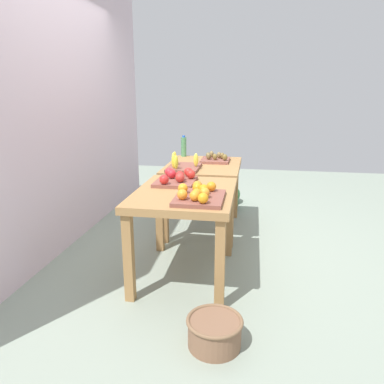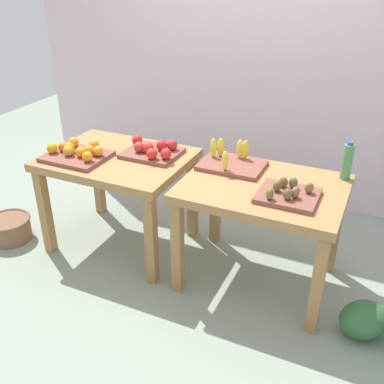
{
  "view_description": "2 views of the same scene",
  "coord_description": "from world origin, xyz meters",
  "px_view_note": "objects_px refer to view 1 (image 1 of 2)",
  "views": [
    {
      "loc": [
        -3.37,
        -0.54,
        1.55
      ],
      "look_at": [
        0.01,
        0.04,
        0.59
      ],
      "focal_mm": 33.96,
      "sensor_mm": 36.0,
      "label": 1
    },
    {
      "loc": [
        1.21,
        -2.52,
        2.06
      ],
      "look_at": [
        0.04,
        0.02,
        0.58
      ],
      "focal_mm": 41.63,
      "sensor_mm": 36.0,
      "label": 2
    }
  ],
  "objects_px": {
    "display_table_left": "(185,204)",
    "banana_crate": "(183,166)",
    "apple_bin": "(177,179)",
    "watermelon_pile": "(230,197)",
    "wicker_basket": "(215,331)",
    "water_bottle": "(184,147)",
    "orange_bin": "(199,195)",
    "kiwi_bin": "(215,159)",
    "display_table_right": "(203,174)"
  },
  "relations": [
    {
      "from": "apple_bin",
      "to": "banana_crate",
      "type": "bearing_deg",
      "value": 5.83
    },
    {
      "from": "display_table_right",
      "to": "kiwi_bin",
      "type": "relative_size",
      "value": 2.89
    },
    {
      "from": "orange_bin",
      "to": "banana_crate",
      "type": "distance_m",
      "value": 1.12
    },
    {
      "from": "kiwi_bin",
      "to": "wicker_basket",
      "type": "relative_size",
      "value": 1.01
    },
    {
      "from": "display_table_right",
      "to": "wicker_basket",
      "type": "xyz_separation_m",
      "value": [
        -1.99,
        -0.35,
        -0.55
      ]
    },
    {
      "from": "orange_bin",
      "to": "water_bottle",
      "type": "xyz_separation_m",
      "value": [
        1.82,
        0.46,
        0.08
      ]
    },
    {
      "from": "display_table_left",
      "to": "water_bottle",
      "type": "relative_size",
      "value": 4.01
    },
    {
      "from": "apple_bin",
      "to": "orange_bin",
      "type": "bearing_deg",
      "value": -150.74
    },
    {
      "from": "display_table_left",
      "to": "apple_bin",
      "type": "relative_size",
      "value": 2.4
    },
    {
      "from": "wicker_basket",
      "to": "kiwi_bin",
      "type": "bearing_deg",
      "value": 6.21
    },
    {
      "from": "watermelon_pile",
      "to": "water_bottle",
      "type": "bearing_deg",
      "value": 129.48
    },
    {
      "from": "display_table_left",
      "to": "water_bottle",
      "type": "bearing_deg",
      "value": 11.14
    },
    {
      "from": "orange_bin",
      "to": "kiwi_bin",
      "type": "bearing_deg",
      "value": 1.36
    },
    {
      "from": "water_bottle",
      "to": "wicker_basket",
      "type": "height_order",
      "value": "water_bottle"
    },
    {
      "from": "display_table_left",
      "to": "wicker_basket",
      "type": "relative_size",
      "value": 2.91
    },
    {
      "from": "apple_bin",
      "to": "banana_crate",
      "type": "height_order",
      "value": "banana_crate"
    },
    {
      "from": "kiwi_bin",
      "to": "watermelon_pile",
      "type": "bearing_deg",
      "value": -10.79
    },
    {
      "from": "wicker_basket",
      "to": "display_table_left",
      "type": "bearing_deg",
      "value": 21.86
    },
    {
      "from": "water_bottle",
      "to": "wicker_basket",
      "type": "distance_m",
      "value": 2.66
    },
    {
      "from": "display_table_right",
      "to": "orange_bin",
      "type": "xyz_separation_m",
      "value": [
        -1.36,
        -0.15,
        0.15
      ]
    },
    {
      "from": "banana_crate",
      "to": "watermelon_pile",
      "type": "xyz_separation_m",
      "value": [
        1.22,
        -0.43,
        -0.67
      ]
    },
    {
      "from": "orange_bin",
      "to": "wicker_basket",
      "type": "relative_size",
      "value": 1.26
    },
    {
      "from": "display_table_left",
      "to": "banana_crate",
      "type": "relative_size",
      "value": 2.36
    },
    {
      "from": "display_table_left",
      "to": "wicker_basket",
      "type": "bearing_deg",
      "value": -158.14
    },
    {
      "from": "kiwi_bin",
      "to": "watermelon_pile",
      "type": "height_order",
      "value": "kiwi_bin"
    },
    {
      "from": "apple_bin",
      "to": "kiwi_bin",
      "type": "xyz_separation_m",
      "value": [
        1.06,
        -0.23,
        -0.01
      ]
    },
    {
      "from": "kiwi_bin",
      "to": "wicker_basket",
      "type": "bearing_deg",
      "value": -173.79
    },
    {
      "from": "water_bottle",
      "to": "watermelon_pile",
      "type": "relative_size",
      "value": 0.37
    },
    {
      "from": "apple_bin",
      "to": "banana_crate",
      "type": "distance_m",
      "value": 0.59
    },
    {
      "from": "banana_crate",
      "to": "water_bottle",
      "type": "height_order",
      "value": "water_bottle"
    },
    {
      "from": "apple_bin",
      "to": "watermelon_pile",
      "type": "relative_size",
      "value": 0.62
    },
    {
      "from": "kiwi_bin",
      "to": "watermelon_pile",
      "type": "xyz_separation_m",
      "value": [
        0.74,
        -0.14,
        -0.67
      ]
    },
    {
      "from": "kiwi_bin",
      "to": "water_bottle",
      "type": "distance_m",
      "value": 0.52
    },
    {
      "from": "display_table_left",
      "to": "apple_bin",
      "type": "height_order",
      "value": "apple_bin"
    },
    {
      "from": "orange_bin",
      "to": "water_bottle",
      "type": "height_order",
      "value": "water_bottle"
    },
    {
      "from": "wicker_basket",
      "to": "display_table_right",
      "type": "bearing_deg",
      "value": 9.96
    },
    {
      "from": "banana_crate",
      "to": "watermelon_pile",
      "type": "distance_m",
      "value": 1.46
    },
    {
      "from": "display_table_right",
      "to": "water_bottle",
      "type": "distance_m",
      "value": 0.6
    },
    {
      "from": "banana_crate",
      "to": "kiwi_bin",
      "type": "bearing_deg",
      "value": -31.64
    },
    {
      "from": "watermelon_pile",
      "to": "display_table_left",
      "type": "bearing_deg",
      "value": 172.89
    },
    {
      "from": "display_table_left",
      "to": "banana_crate",
      "type": "height_order",
      "value": "banana_crate"
    },
    {
      "from": "display_table_left",
      "to": "orange_bin",
      "type": "relative_size",
      "value": 2.31
    },
    {
      "from": "kiwi_bin",
      "to": "wicker_basket",
      "type": "xyz_separation_m",
      "value": [
        -2.18,
        -0.24,
        -0.69
      ]
    },
    {
      "from": "water_bottle",
      "to": "wicker_basket",
      "type": "xyz_separation_m",
      "value": [
        -2.45,
        -0.66,
        -0.78
      ]
    },
    {
      "from": "display_table_left",
      "to": "water_bottle",
      "type": "height_order",
      "value": "water_bottle"
    },
    {
      "from": "watermelon_pile",
      "to": "banana_crate",
      "type": "bearing_deg",
      "value": 160.4
    },
    {
      "from": "display_table_right",
      "to": "banana_crate",
      "type": "bearing_deg",
      "value": 148.5
    },
    {
      "from": "orange_bin",
      "to": "kiwi_bin",
      "type": "distance_m",
      "value": 1.54
    },
    {
      "from": "apple_bin",
      "to": "wicker_basket",
      "type": "distance_m",
      "value": 1.39
    },
    {
      "from": "banana_crate",
      "to": "water_bottle",
      "type": "distance_m",
      "value": 0.77
    }
  ]
}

